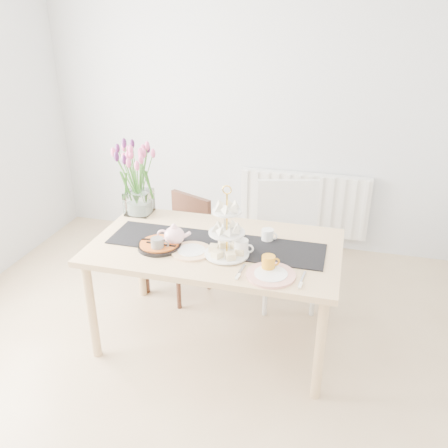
% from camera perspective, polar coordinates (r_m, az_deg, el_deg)
% --- Properties ---
extents(room_shell, '(4.50, 4.50, 4.50)m').
position_cam_1_polar(room_shell, '(2.34, -7.30, 3.09)').
color(room_shell, tan).
rests_on(room_shell, ground).
extents(radiator, '(1.20, 0.08, 0.60)m').
position_cam_1_polar(radiator, '(4.54, 9.56, 2.43)').
color(radiator, white).
rests_on(radiator, room_shell).
extents(dining_table, '(1.60, 0.90, 0.75)m').
position_cam_1_polar(dining_table, '(3.10, -1.02, -3.72)').
color(dining_table, tan).
rests_on(dining_table, ground).
extents(chair_brown, '(0.52, 0.52, 0.79)m').
position_cam_1_polar(chair_brown, '(3.82, -4.94, -1.67)').
color(chair_brown, '#3B1E15').
rests_on(chair_brown, ground).
extents(chair_white, '(0.57, 0.57, 0.95)m').
position_cam_1_polar(chair_white, '(3.68, 7.70, -1.17)').
color(chair_white, silver).
rests_on(chair_white, ground).
extents(table_runner, '(1.40, 0.35, 0.01)m').
position_cam_1_polar(table_runner, '(3.07, -1.03, -2.40)').
color(table_runner, black).
rests_on(table_runner, dining_table).
extents(tulip_vase, '(0.65, 0.65, 0.56)m').
position_cam_1_polar(tulip_vase, '(3.45, -10.52, 6.73)').
color(tulip_vase, silver).
rests_on(tulip_vase, dining_table).
extents(cake_stand, '(0.28, 0.28, 0.41)m').
position_cam_1_polar(cake_stand, '(2.88, 0.34, -1.75)').
color(cake_stand, gold).
rests_on(cake_stand, dining_table).
extents(teapot, '(0.23, 0.20, 0.14)m').
position_cam_1_polar(teapot, '(3.05, -6.00, -1.41)').
color(teapot, white).
rests_on(teapot, dining_table).
extents(cream_jug, '(0.10, 0.10, 0.08)m').
position_cam_1_polar(cream_jug, '(3.11, 5.27, -1.34)').
color(cream_jug, silver).
rests_on(cream_jug, dining_table).
extents(tart_tin, '(0.28, 0.28, 0.03)m').
position_cam_1_polar(tart_tin, '(3.05, -7.77, -2.54)').
color(tart_tin, black).
rests_on(tart_tin, dining_table).
extents(mug_grey, '(0.10, 0.10, 0.10)m').
position_cam_1_polar(mug_grey, '(2.98, -8.01, -2.54)').
color(mug_grey, slate).
rests_on(mug_grey, dining_table).
extents(mug_white, '(0.09, 0.09, 0.11)m').
position_cam_1_polar(mug_white, '(2.92, 2.08, -2.86)').
color(mug_white, white).
rests_on(mug_white, dining_table).
extents(mug_orange, '(0.11, 0.11, 0.09)m').
position_cam_1_polar(mug_orange, '(2.77, 5.36, -4.71)').
color(mug_orange, orange).
rests_on(mug_orange, dining_table).
extents(plate_left, '(0.26, 0.26, 0.01)m').
position_cam_1_polar(plate_left, '(2.98, -3.94, -3.29)').
color(plate_left, white).
rests_on(plate_left, dining_table).
extents(plate_right, '(0.31, 0.31, 0.01)m').
position_cam_1_polar(plate_right, '(2.73, 5.65, -6.10)').
color(plate_right, white).
rests_on(plate_right, dining_table).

